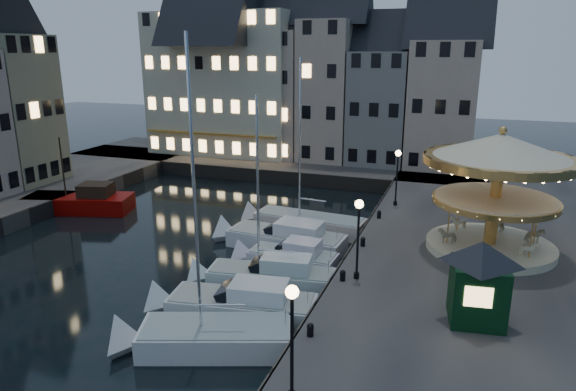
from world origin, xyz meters
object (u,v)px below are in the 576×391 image
at_px(motorboat_e, 281,239).
at_px(carousel, 499,170).
at_px(bollard_d, 379,214).
at_px(bollard_b, 343,275).
at_px(bollard_c, 363,241).
at_px(streetlamp_c, 397,170).
at_px(motorboat_b, 234,306).
at_px(motorboat_d, 286,259).
at_px(streetlamp_b, 358,228).
at_px(motorboat_f, 302,222).
at_px(red_fishing_boat, 81,203).
at_px(ticket_kiosk, 480,268).
at_px(motorboat_a, 204,338).
at_px(bollard_a, 310,329).
at_px(streetlamp_a, 292,327).
at_px(motorboat_c, 264,277).

relative_size(motorboat_e, carousel, 1.06).
bearing_deg(motorboat_e, bollard_d, 37.87).
height_order(bollard_b, bollard_c, same).
height_order(streetlamp_c, bollard_b, streetlamp_c).
bearing_deg(motorboat_b, motorboat_d, 86.15).
bearing_deg(bollard_b, motorboat_b, -145.64).
height_order(streetlamp_b, motorboat_b, streetlamp_b).
height_order(bollard_d, motorboat_f, motorboat_f).
relative_size(red_fishing_boat, ticket_kiosk, 2.11).
height_order(bollard_b, red_fishing_boat, red_fishing_boat).
distance_m(bollard_d, motorboat_d, 8.55).
bearing_deg(motorboat_f, red_fishing_boat, -174.22).
distance_m(streetlamp_b, bollard_d, 10.30).
xyz_separation_m(motorboat_a, red_fishing_boat, (-18.77, 14.22, 0.17)).
relative_size(streetlamp_c, ticket_kiosk, 1.01).
height_order(bollard_a, motorboat_f, motorboat_f).
height_order(bollard_b, motorboat_e, motorboat_e).
bearing_deg(streetlamp_c, motorboat_e, -128.32).
distance_m(motorboat_a, ticket_kiosk, 12.12).
bearing_deg(bollard_c, bollard_b, -90.00).
xyz_separation_m(bollard_b, red_fishing_boat, (-23.42, 8.18, -0.89)).
distance_m(motorboat_b, motorboat_e, 9.31).
bearing_deg(bollard_c, motorboat_e, 168.61).
relative_size(streetlamp_a, streetlamp_c, 1.00).
relative_size(streetlamp_a, ticket_kiosk, 1.01).
bearing_deg(bollard_c, carousel, 14.68).
xyz_separation_m(motorboat_d, motorboat_f, (-1.27, 6.91, -0.11)).
relative_size(bollard_c, motorboat_a, 0.04).
relative_size(motorboat_c, motorboat_e, 1.20).
xyz_separation_m(bollard_b, motorboat_f, (-5.42, 10.00, -1.07)).
relative_size(streetlamp_b, ticket_kiosk, 1.01).
bearing_deg(streetlamp_c, bollard_b, -92.45).
height_order(bollard_c, carousel, carousel).
bearing_deg(bollard_b, bollard_a, -90.00).
xyz_separation_m(streetlamp_c, motorboat_d, (-4.75, -10.91, -3.38)).
bearing_deg(bollard_b, motorboat_f, 118.46).
height_order(streetlamp_b, bollard_d, streetlamp_b).
xyz_separation_m(red_fishing_boat, ticket_kiosk, (29.73, -10.13, 3.04)).
bearing_deg(streetlamp_b, bollard_b, -140.19).
bearing_deg(motorboat_b, bollard_c, 60.65).
distance_m(bollard_d, motorboat_f, 5.55).
distance_m(streetlamp_a, carousel, 17.71).
height_order(streetlamp_a, motorboat_c, motorboat_c).
bearing_deg(ticket_kiosk, motorboat_a, -159.54).
distance_m(bollard_b, motorboat_c, 4.51).
xyz_separation_m(streetlamp_b, streetlamp_c, (0.00, 13.50, 0.00)).
xyz_separation_m(bollard_b, motorboat_b, (-4.57, -3.12, -0.96)).
bearing_deg(bollard_d, motorboat_e, -142.13).
relative_size(bollard_a, bollard_c, 1.00).
xyz_separation_m(motorboat_b, motorboat_d, (0.42, 6.21, -0.01)).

